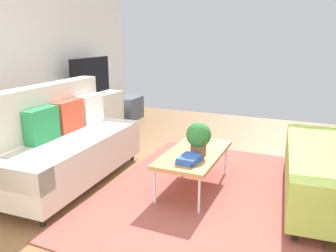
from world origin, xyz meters
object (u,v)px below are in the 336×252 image
Objects in this scene: vase_0 at (65,97)px; vase_1 at (73,94)px; bottle_0 at (85,92)px; coffee_table at (194,155)px; storage_trunk at (129,108)px; table_book_0 at (189,161)px; couch_beige at (64,143)px; potted_plant at (199,137)px; tv_console at (92,114)px; tv at (91,77)px.

vase_1 reaches higher than vase_0.
coffee_table is at bearing -117.81° from bottle_0.
vase_1 is at bearing 174.27° from storage_trunk.
table_book_0 is 2.83m from vase_1.
vase_1 is at bearing -147.65° from couch_beige.
potted_plant is 2.36× the size of vase_0.
couch_beige reaches higher than table_book_0.
vase_1 is at bearing 172.78° from tv_console.
potted_plant is 1.47× the size of table_book_0.
coffee_table is (0.39, -1.42, -0.06)m from couch_beige.
vase_0 reaches higher than tv_console.
couch_beige reaches higher than tv_console.
table_book_0 is at bearing -122.61° from bottle_0.
tv is 3.01m from table_book_0.
table_book_0 is (-1.72, -2.43, 0.12)m from tv_console.
storage_trunk is (1.10, -0.08, -0.73)m from tv.
vase_1 is at bearing 61.80° from table_book_0.
coffee_table is 2.12× the size of storage_trunk.
potted_plant reaches higher than table_book_0.
storage_trunk is at bearing 39.52° from table_book_0.
vase_0 is at bearing 70.75° from coffee_table.
vase_1 is 0.84× the size of bottle_0.
tv_console is (1.43, 2.38, -0.07)m from coffee_table.
tv reaches higher than table_book_0.
bottle_0 is (0.38, -0.09, 0.02)m from vase_0.
tv_console is at bearing -4.93° from vase_0.
storage_trunk is 1.58m from vase_1.
coffee_table is 3.40m from storage_trunk.
bottle_0 is (-1.30, 0.06, 0.51)m from storage_trunk.
bottle_0 reaches higher than potted_plant.
coffee_table is 2.59m from vase_0.
tv_console is 0.70m from vase_0.
vase_1 reaches higher than storage_trunk.
vase_1 is (1.03, 2.43, 0.33)m from coffee_table.
vase_1 is (1.42, 1.00, 0.27)m from couch_beige.
potted_plant reaches higher than tv_console.
tv is 1.92× the size of storage_trunk.
bottle_0 reaches higher than coffee_table.
table_book_0 is at bearing -125.36° from tv_console.
storage_trunk is (2.92, 0.85, -0.23)m from couch_beige.
vase_0 is at bearing 65.23° from table_book_0.
tv is 6.27× the size of vase_1.
storage_trunk reaches higher than coffee_table.
bottle_0 reaches higher than tv_console.
tv_console is 2.98m from table_book_0.
tv_console is at bearing 58.70° from potted_plant.
coffee_table is at bearing -120.99° from tv_console.
couch_beige reaches higher than vase_1.
potted_plant is 2.65m from vase_0.
coffee_table is 2.77m from tv_console.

